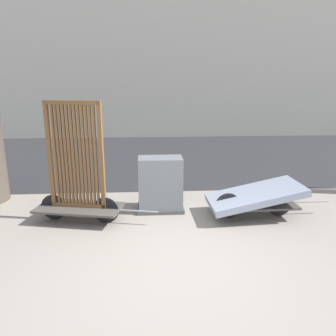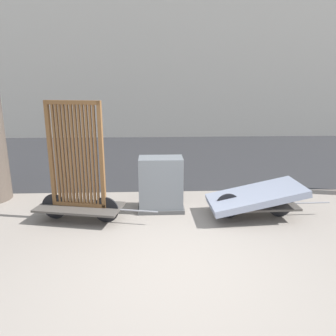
{
  "view_description": "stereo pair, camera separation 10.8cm",
  "coord_description": "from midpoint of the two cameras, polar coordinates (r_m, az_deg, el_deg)",
  "views": [
    {
      "loc": [
        -0.35,
        -4.03,
        2.51
      ],
      "look_at": [
        0.0,
        1.69,
        0.99
      ],
      "focal_mm": 35.0,
      "sensor_mm": 36.0,
      "label": 1
    },
    {
      "loc": [
        -0.24,
        -4.04,
        2.51
      ],
      "look_at": [
        0.0,
        1.69,
        0.99
      ],
      "focal_mm": 35.0,
      "sensor_mm": 36.0,
      "label": 2
    }
  ],
  "objects": [
    {
      "name": "road_strip",
      "position": [
        11.46,
        -1.94,
        2.22
      ],
      "size": [
        56.0,
        7.75,
        0.01
      ],
      "color": "#2D2D30",
      "rests_on": "ground_plane"
    },
    {
      "name": "ground_plane",
      "position": [
        4.76,
        0.62,
        -16.98
      ],
      "size": [
        60.0,
        60.0,
        0.0
      ],
      "primitive_type": "plane",
      "color": "gray"
    },
    {
      "name": "building_facade",
      "position": [
        17.44,
        -2.76,
        27.03
      ],
      "size": [
        48.0,
        4.0,
        12.38
      ],
      "color": "#B2ADA3",
      "rests_on": "ground_plane"
    },
    {
      "name": "bike_cart_with_bedframe",
      "position": [
        6.13,
        -15.95,
        -2.18
      ],
      "size": [
        2.28,
        1.01,
        2.2
      ],
      "rotation": [
        0.0,
        0.0,
        -0.21
      ],
      "color": "#4C4742",
      "rests_on": "ground_plane"
    },
    {
      "name": "bike_cart_with_mattress",
      "position": [
        6.41,
        14.36,
        -4.94
      ],
      "size": [
        2.35,
        1.01,
        0.67
      ],
      "rotation": [
        0.0,
        0.0,
        0.03
      ],
      "color": "#4C4742",
      "rests_on": "ground_plane"
    },
    {
      "name": "utility_cabinet",
      "position": [
        6.49,
        -1.8,
        -3.18
      ],
      "size": [
        0.92,
        0.56,
        1.09
      ],
      "color": "#4C4C4C",
      "rests_on": "ground_plane"
    }
  ]
}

